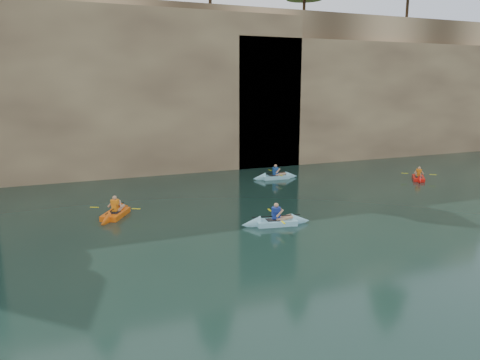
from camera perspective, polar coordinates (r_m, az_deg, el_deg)
name	(u,v)px	position (r m, az deg, el deg)	size (l,w,h in m)	color
ground	(240,340)	(12.11, -0.06, -18.96)	(160.00, 160.00, 0.00)	black
cliff	(94,86)	(39.81, -17.41, 10.91)	(70.00, 16.00, 12.00)	tan
cliff_slab_center	(137,91)	(32.77, -12.50, 10.59)	(24.00, 2.40, 11.40)	tan
cliff_slab_east	(376,99)	(41.44, 16.27, 9.49)	(26.00, 2.40, 9.84)	tan
sea_cave_center	(46,158)	(31.88, -22.61, 2.54)	(3.50, 1.00, 3.20)	black
sea_cave_east	(249,138)	(34.76, 1.08, 5.20)	(5.00, 1.00, 4.50)	black
kayaker_orange	(115,213)	(22.91, -14.95, -3.95)	(2.32, 3.23, 1.26)	orange
kayaker_ltblue_near	(276,222)	(20.90, 4.41, -5.08)	(3.24, 2.43, 1.25)	#94DEF9
kayaker_red_far	(418,178)	(32.73, 20.92, 0.27)	(2.36, 2.71, 1.08)	red
kayaker_ltblue_mid	(275,177)	(30.92, 4.33, 0.42)	(3.20, 2.36, 1.20)	#87CDE2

